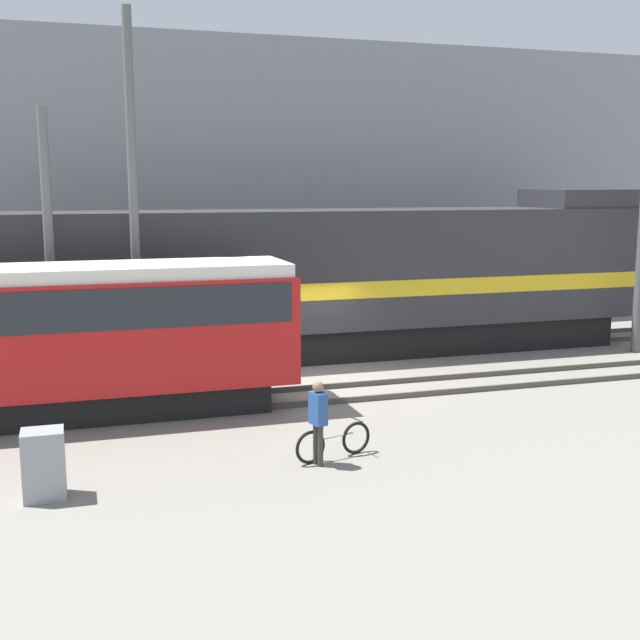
# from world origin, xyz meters

# --- Properties ---
(ground_plane) EXTENTS (120.00, 120.00, 0.00)m
(ground_plane) POSITION_xyz_m (0.00, 0.00, 0.00)
(ground_plane) COLOR gray
(track_near) EXTENTS (60.00, 1.50, 0.14)m
(track_near) POSITION_xyz_m (0.00, -1.69, 0.07)
(track_near) COLOR #47423D
(track_near) RESTS_ON ground
(track_far) EXTENTS (60.00, 1.50, 0.14)m
(track_far) POSITION_xyz_m (0.00, 3.00, 0.07)
(track_far) COLOR #47423D
(track_far) RESTS_ON ground
(building_backdrop) EXTENTS (49.02, 6.00, 10.47)m
(building_backdrop) POSITION_xyz_m (0.00, 10.96, 5.23)
(building_backdrop) COLOR gray
(building_backdrop) RESTS_ON ground
(freight_locomotive) EXTENTS (21.92, 3.04, 5.14)m
(freight_locomotive) POSITION_xyz_m (0.42, 3.00, 2.39)
(freight_locomotive) COLOR black
(freight_locomotive) RESTS_ON ground
(streetcar) EXTENTS (10.87, 2.54, 3.50)m
(streetcar) POSITION_xyz_m (-7.13, -1.69, 2.00)
(streetcar) COLOR black
(streetcar) RESTS_ON ground
(bicycle) EXTENTS (1.68, 0.62, 0.72)m
(bicycle) POSITION_xyz_m (-1.96, -6.17, 0.33)
(bicycle) COLOR black
(bicycle) RESTS_ON ground
(person) EXTENTS (0.31, 0.41, 1.65)m
(person) POSITION_xyz_m (-2.35, -6.43, 1.00)
(person) COLOR #333333
(person) RESTS_ON ground
(utility_pole_left) EXTENTS (0.24, 0.24, 7.16)m
(utility_pole_left) POSITION_xyz_m (-7.19, 0.65, 3.58)
(utility_pole_left) COLOR #595959
(utility_pole_left) RESTS_ON ground
(utility_pole_center) EXTENTS (0.24, 0.24, 9.64)m
(utility_pole_center) POSITION_xyz_m (-5.09, 0.65, 4.82)
(utility_pole_center) COLOR #595959
(utility_pole_center) RESTS_ON ground
(signal_box) EXTENTS (0.70, 0.60, 1.20)m
(signal_box) POSITION_xyz_m (-7.29, -6.61, 0.60)
(signal_box) COLOR gray
(signal_box) RESTS_ON ground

